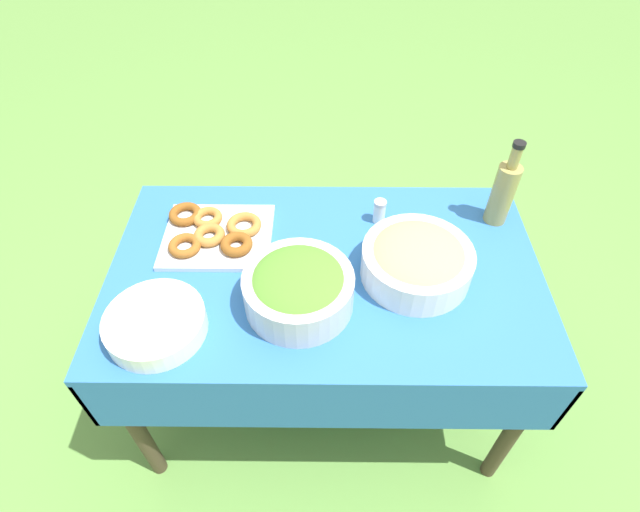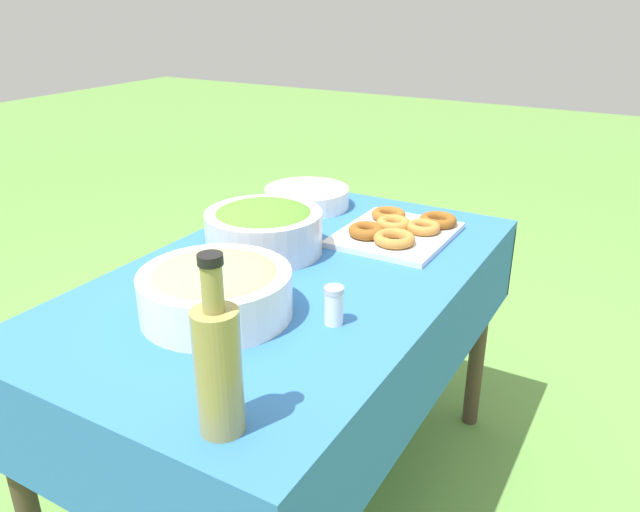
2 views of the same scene
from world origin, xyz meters
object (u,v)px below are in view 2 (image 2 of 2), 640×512
pasta_bowl (216,288)px  olive_oil_bottle (218,365)px  plate_stack (307,197)px  donut_platter (398,230)px  salad_bowl (264,227)px

pasta_bowl → olive_oil_bottle: bearing=39.9°
pasta_bowl → plate_stack: bearing=-163.7°
pasta_bowl → olive_oil_bottle: 0.38m
pasta_bowl → donut_platter: pasta_bowl is taller
pasta_bowl → donut_platter: (-0.61, 0.15, -0.04)m
salad_bowl → pasta_bowl: size_ratio=0.95×
donut_platter → plate_stack: plate_stack is taller
pasta_bowl → plate_stack: pasta_bowl is taller
donut_platter → olive_oil_bottle: olive_oil_bottle is taller
salad_bowl → plate_stack: (-0.37, -0.10, -0.04)m
salad_bowl → olive_oil_bottle: size_ratio=1.02×
donut_platter → plate_stack: size_ratio=1.34×
donut_platter → salad_bowl: bearing=-43.6°
salad_bowl → pasta_bowl: salad_bowl is taller
salad_bowl → plate_stack: salad_bowl is taller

